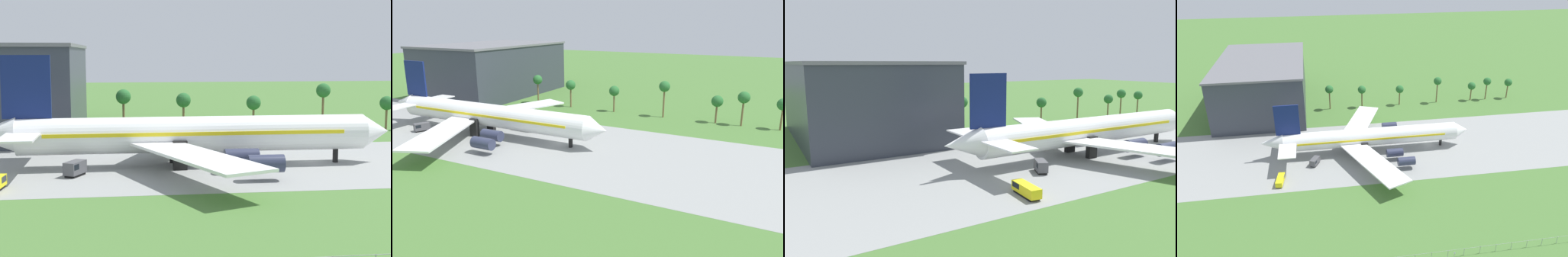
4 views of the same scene
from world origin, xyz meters
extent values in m
plane|color=#477233|center=(0.00, 0.00, 0.00)|extent=(600.00, 600.00, 0.00)
cube|color=gray|center=(0.00, 0.00, 0.01)|extent=(320.00, 44.00, 0.02)
cylinder|color=white|center=(-21.11, -0.71, 5.61)|extent=(60.94, 6.27, 6.27)
cone|color=white|center=(11.86, -0.71, 5.61)|extent=(5.02, 6.15, 6.15)
cube|color=yellow|center=(-21.11, -0.71, 6.08)|extent=(51.80, 6.40, 0.63)
cube|color=navy|center=(-49.70, -0.71, 14.08)|extent=(8.15, 0.50, 10.66)
cube|color=white|center=(-50.02, -0.71, 6.55)|extent=(5.64, 25.08, 0.30)
cube|color=white|center=(-23.20, -16.05, 4.52)|extent=(19.05, 31.50, 0.44)
cube|color=white|center=(-23.20, 14.63, 4.52)|extent=(19.05, 31.50, 0.44)
cylinder|color=#2D334C|center=(-14.42, -8.24, 2.71)|extent=(5.64, 2.82, 2.82)
cylinder|color=#2D334C|center=(-11.88, -14.51, 2.71)|extent=(5.64, 2.82, 2.82)
cylinder|color=#2D334C|center=(-14.42, 6.82, 2.71)|extent=(5.64, 2.82, 2.82)
cylinder|color=#2D334C|center=(-11.88, 13.09, 2.71)|extent=(5.64, 2.82, 2.82)
cube|color=black|center=(4.48, -0.71, 2.49)|extent=(0.70, 0.90, 4.99)
cube|color=black|center=(-24.16, -4.16, 2.49)|extent=(2.40, 1.20, 4.99)
cube|color=black|center=(-24.16, 2.74, 2.49)|extent=(2.40, 1.20, 4.99)
cube|color=black|center=(-41.50, -7.20, 0.20)|extent=(3.21, 4.01, 0.40)
cube|color=#4C4C51|center=(-41.50, -7.20, 1.42)|extent=(3.67, 4.67, 2.05)
cube|color=black|center=(-42.02, -8.24, 1.73)|extent=(2.48, 2.23, 0.90)
cube|color=#333842|center=(-62.02, 49.57, 10.48)|extent=(36.00, 60.00, 20.96)
cube|color=slate|center=(-62.02, 49.57, 21.36)|extent=(36.72, 61.20, 0.80)
cylinder|color=brown|center=(-18.72, 40.88, 3.85)|extent=(0.56, 0.56, 7.71)
sphere|color=#28662D|center=(-18.72, 40.88, 8.31)|extent=(3.60, 3.60, 3.60)
cylinder|color=brown|center=(16.54, 40.88, 4.89)|extent=(0.56, 0.56, 9.79)
sphere|color=#28662D|center=(16.54, 40.88, 10.39)|extent=(3.60, 3.60, 3.60)
cylinder|color=brown|center=(33.41, 40.88, 3.22)|extent=(0.56, 0.56, 6.43)
sphere|color=#28662D|center=(33.41, 40.88, 7.03)|extent=(3.60, 3.60, 3.60)
cylinder|color=brown|center=(-1.27, 40.88, 3.45)|extent=(0.56, 0.56, 6.89)
sphere|color=#28662D|center=(-1.27, 40.88, 7.49)|extent=(3.60, 3.60, 3.60)
cylinder|color=brown|center=(-33.24, 40.88, 4.35)|extent=(0.56, 0.56, 8.70)
sphere|color=#28662D|center=(-33.24, 40.88, 9.30)|extent=(3.60, 3.60, 3.60)
camera|label=1|loc=(-34.30, -103.50, 19.79)|focal=55.00mm
camera|label=2|loc=(49.69, -80.68, 30.83)|focal=35.00mm
camera|label=3|loc=(-89.16, -63.41, 21.42)|focal=35.00mm
camera|label=4|loc=(-40.68, -118.89, 66.22)|focal=35.00mm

